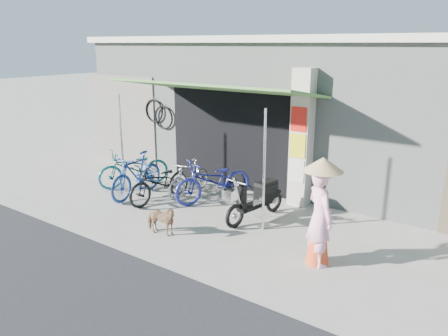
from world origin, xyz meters
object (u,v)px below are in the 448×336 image
Objects in this scene: moped at (257,199)px; bike_black at (160,182)px; street_dog at (160,220)px; bike_silver at (189,178)px; bike_blue at (137,175)px; nun at (320,213)px; bike_teal at (134,168)px; bike_navy at (214,181)px.

bike_black is at bearing -161.00° from moped.
street_dog is 0.42× the size of moped.
bike_silver is at bearing 16.87° from street_dog.
street_dog is (1.95, -1.27, -0.23)m from bike_blue.
street_dog is 3.00m from nun.
bike_black is 4.19m from nun.
nun reaches higher than bike_teal.
nun reaches higher than bike_blue.
bike_navy is (0.99, 0.69, 0.04)m from bike_black.
bike_teal is 2.32m from bike_navy.
bike_blue is 1.03× the size of moped.
bike_navy is (0.72, -0.00, 0.06)m from bike_silver.
bike_black is 1.19× the size of bike_silver.
bike_blue reaches higher than bike_silver.
nun is at bearing -3.33° from bike_black.
nun reaches higher than bike_silver.
bike_navy reaches higher than moped.
bike_black is at bearing 27.68° from nun.
street_dog is at bearing -9.82° from bike_teal.
nun is (5.42, -1.09, 0.41)m from bike_teal.
bike_blue is 2.48× the size of street_dog.
bike_black is 2.35m from moped.
bike_teal is at bearing -170.87° from bike_silver.
moped is 0.94× the size of nun.
moped is at bearing -9.33° from bike_silver.
bike_black is 2.48× the size of street_dog.
street_dog is 2.02m from moped.
street_dog is (0.98, -2.03, -0.14)m from bike_silver.
bike_blue is 2.34m from street_dog.
bike_navy is at bearing 40.50° from bike_black.
bike_black is (0.69, 0.07, -0.07)m from bike_blue.
bike_navy is 3.42m from nun.
moped is at bearing 6.89° from nun.
bike_blue is 1.19× the size of bike_silver.
moped is at bearing 2.49° from bike_blue.
moped is (3.63, -0.06, -0.04)m from bike_teal.
nun reaches higher than street_dog.
bike_blue is at bearing -161.84° from moped.
bike_blue is at bearing -13.98° from bike_teal.
bike_teal is 1.25× the size of bike_silver.
bike_navy is at bearing 176.46° from moped.
nun is at bearing -12.76° from bike_blue.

